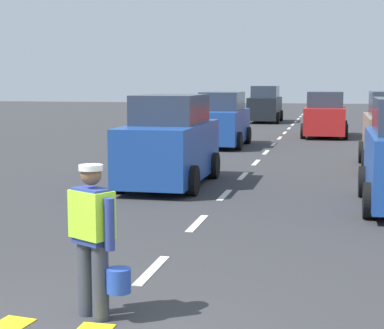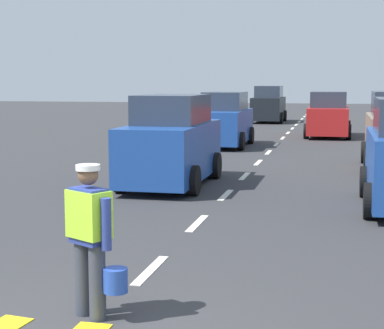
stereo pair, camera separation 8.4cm
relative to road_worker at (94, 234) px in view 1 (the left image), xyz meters
The scene contains 7 objects.
ground_plane 20.17m from the road_worker, 89.68° to the left, with size 96.00×96.00×0.00m, color #333335.
lane_center_line 24.36m from the road_worker, 89.74° to the left, with size 0.14×46.40×0.01m.
road_worker is the anchor object (origin of this frame).
car_oncoming_third 34.11m from the road_worker, 92.90° to the left, with size 2.00×4.32×2.22m.
car_oncoming_lead 9.13m from the road_worker, 99.06° to the left, with size 1.93×4.31×2.21m.
car_outgoing_far 24.10m from the road_worker, 85.13° to the left, with size 2.03×4.22×2.05m.
car_oncoming_second 18.80m from the road_worker, 95.50° to the left, with size 1.92×4.22×2.11m.
Camera 1 is at (2.36, -5.62, 2.55)m, focal length 61.51 mm.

